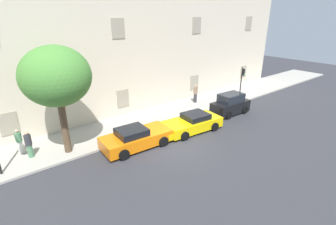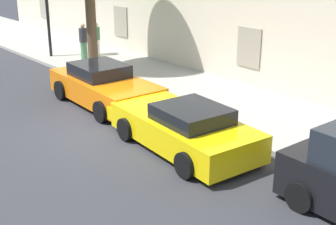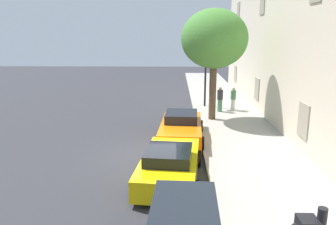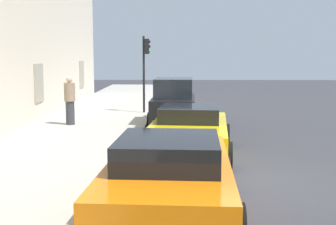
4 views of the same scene
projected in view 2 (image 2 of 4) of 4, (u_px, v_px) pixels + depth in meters
The scene contains 6 objects.
ground_plane at pixel (101, 130), 13.95m from camera, with size 80.00×80.00×0.00m, color #333338.
sidewalk at pixel (208, 97), 16.75m from camera, with size 60.00×4.31×0.14m, color #A8A399.
sportscar_red_lead at pixel (108, 88), 15.91m from camera, with size 5.14×2.42×1.38m.
sportscar_yellow_flank at pixel (180, 126), 12.67m from camera, with size 5.07×2.55×1.29m.
pedestrian_strolling at pixel (96, 39), 22.56m from camera, with size 0.50×0.50×1.60m.
pedestrian_bystander at pixel (83, 41), 21.71m from camera, with size 0.48×0.48×1.70m.
Camera 2 is at (11.12, -6.92, 5.24)m, focal length 49.70 mm.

